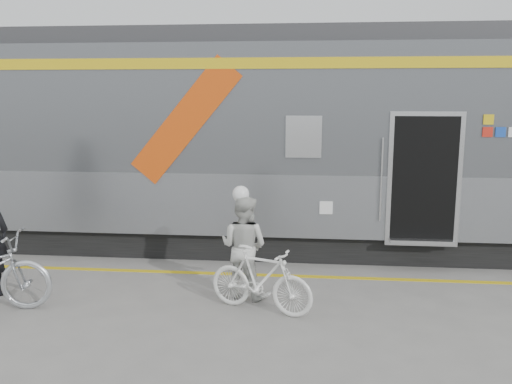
# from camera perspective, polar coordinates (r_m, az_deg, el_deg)

# --- Properties ---
(ground) EXTENTS (90.00, 90.00, 0.00)m
(ground) POSITION_cam_1_polar(r_m,az_deg,el_deg) (7.20, -7.42, -14.07)
(ground) COLOR slate
(ground) RESTS_ON ground
(train) EXTENTS (24.00, 3.17, 4.10)m
(train) POSITION_cam_1_polar(r_m,az_deg,el_deg) (10.61, 4.08, 5.42)
(train) COLOR black
(train) RESTS_ON ground
(safety_strip) EXTENTS (24.00, 0.12, 0.01)m
(safety_strip) POSITION_cam_1_polar(r_m,az_deg,el_deg) (9.16, -4.36, -8.54)
(safety_strip) COLOR gold
(safety_strip) RESTS_ON ground
(woman) EXTENTS (0.89, 0.80, 1.52)m
(woman) POSITION_cam_1_polar(r_m,az_deg,el_deg) (7.95, -1.30, -5.76)
(woman) COLOR beige
(woman) RESTS_ON ground
(bicycle_right) EXTENTS (1.58, 0.94, 0.92)m
(bicycle_right) POSITION_cam_1_polar(r_m,az_deg,el_deg) (7.49, 0.50, -9.19)
(bicycle_right) COLOR white
(bicycle_right) RESTS_ON ground
(helmet_woman) EXTENTS (0.24, 0.24, 0.24)m
(helmet_woman) POSITION_cam_1_polar(r_m,az_deg,el_deg) (7.75, -1.32, 0.50)
(helmet_woman) COLOR white
(helmet_woman) RESTS_ON woman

